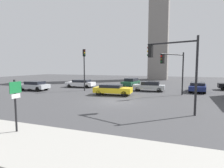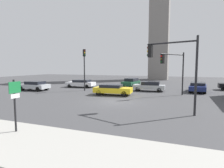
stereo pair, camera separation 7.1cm
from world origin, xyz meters
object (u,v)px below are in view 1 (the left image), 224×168
at_px(traffic_light_0, 173,65).
at_px(traffic_light_2, 84,62).
at_px(traffic_light_1, 173,60).
at_px(direction_sign, 16,100).
at_px(car_6, 81,83).
at_px(car_3, 34,85).
at_px(car_5, 131,82).
at_px(car_0, 113,89).
at_px(car_8, 149,86).
at_px(car_4, 198,87).

distance_m(traffic_light_0, traffic_light_2, 12.08).
xyz_separation_m(traffic_light_1, traffic_light_2, (-12.36, 8.62, 0.09)).
xyz_separation_m(direction_sign, car_6, (-7.94, 20.16, -1.13)).
distance_m(traffic_light_0, car_6, 15.78).
bearing_deg(traffic_light_1, car_3, -0.58).
xyz_separation_m(direction_sign, traffic_light_2, (-5.16, 16.44, 2.25)).
bearing_deg(traffic_light_0, car_5, -103.20).
relative_size(traffic_light_1, car_3, 1.28).
distance_m(car_0, car_8, 6.37).
height_order(direction_sign, car_4, direction_sign).
relative_size(car_5, car_8, 1.06).
xyz_separation_m(direction_sign, car_3, (-12.21, 14.20, -1.08)).
bearing_deg(car_0, direction_sign, -95.32).
relative_size(car_4, car_8, 1.11).
bearing_deg(car_8, car_6, -6.13).
relative_size(traffic_light_1, car_5, 1.20).
distance_m(traffic_light_1, car_8, 12.54).
distance_m(direction_sign, car_6, 21.70).
xyz_separation_m(traffic_light_1, car_0, (-7.19, 6.28, -3.26)).
height_order(traffic_light_2, car_6, traffic_light_2).
distance_m(car_4, car_5, 10.67).
distance_m(car_3, car_5, 15.37).
xyz_separation_m(traffic_light_0, car_0, (-6.87, -1.58, -2.97)).
bearing_deg(traffic_light_1, traffic_light_2, -17.28).
bearing_deg(direction_sign, car_6, 113.70).
xyz_separation_m(traffic_light_0, car_6, (-14.83, 4.48, -3.00)).
relative_size(traffic_light_2, car_8, 1.33).
xyz_separation_m(traffic_light_0, car_8, (-3.30, 3.70, -2.96)).
height_order(car_5, car_8, car_5).
height_order(traffic_light_0, car_4, traffic_light_0).
distance_m(traffic_light_2, car_8, 9.81).
bearing_deg(traffic_light_2, car_6, 168.38).
height_order(traffic_light_2, car_3, traffic_light_2).
distance_m(traffic_light_0, car_4, 6.79).
distance_m(traffic_light_2, car_0, 6.59).
distance_m(traffic_light_2, car_5, 9.50).
bearing_deg(car_6, traffic_light_1, 137.15).
height_order(traffic_light_1, traffic_light_2, traffic_light_2).
bearing_deg(car_6, car_8, 172.42).
xyz_separation_m(traffic_light_1, car_5, (-7.50, 16.08, -3.20)).
xyz_separation_m(traffic_light_0, traffic_light_1, (0.32, -7.86, 0.29)).
relative_size(traffic_light_1, car_4, 1.14).
bearing_deg(car_0, car_6, 137.45).
relative_size(traffic_light_0, car_8, 1.17).
height_order(direction_sign, traffic_light_2, traffic_light_2).
distance_m(direction_sign, traffic_light_0, 17.23).
distance_m(direction_sign, car_3, 18.76).
relative_size(car_0, car_3, 1.07).
bearing_deg(traffic_light_0, car_3, -49.90).
relative_size(traffic_light_0, car_4, 1.05).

